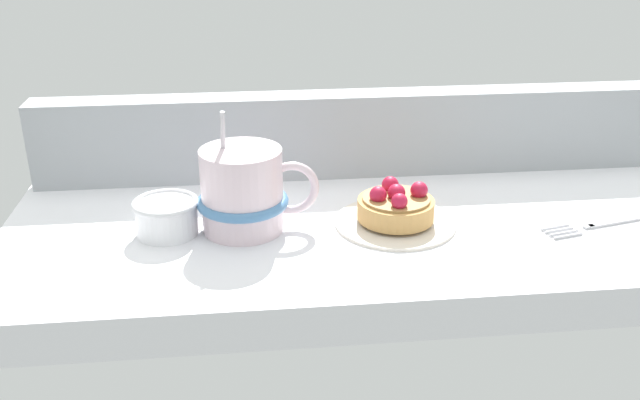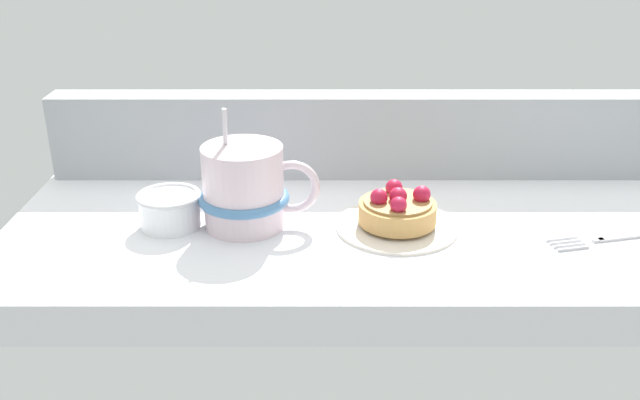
{
  "view_description": "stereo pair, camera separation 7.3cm",
  "coord_description": "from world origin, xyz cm",
  "px_view_note": "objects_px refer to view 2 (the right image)",
  "views": [
    {
      "loc": [
        -13.49,
        -67.84,
        32.46
      ],
      "look_at": [
        -6.1,
        -0.97,
        3.1
      ],
      "focal_mm": 38.99,
      "sensor_mm": 36.0,
      "label": 1
    },
    {
      "loc": [
        -6.17,
        -68.25,
        32.46
      ],
      "look_at": [
        -6.1,
        -0.97,
        3.1
      ],
      "focal_mm": 38.99,
      "sensor_mm": 36.0,
      "label": 2
    }
  ],
  "objects_px": {
    "raspberry_tart": "(397,209)",
    "sugar_bowl": "(169,209)",
    "coffee_mug": "(245,188)",
    "dessert_fork": "(626,236)",
    "dessert_plate": "(396,225)"
  },
  "relations": [
    {
      "from": "raspberry_tart",
      "to": "sugar_bowl",
      "type": "distance_m",
      "value": 0.24
    },
    {
      "from": "coffee_mug",
      "to": "dessert_fork",
      "type": "distance_m",
      "value": 0.4
    },
    {
      "from": "raspberry_tart",
      "to": "sugar_bowl",
      "type": "bearing_deg",
      "value": 178.91
    },
    {
      "from": "dessert_plate",
      "to": "dessert_fork",
      "type": "relative_size",
      "value": 0.75
    },
    {
      "from": "raspberry_tart",
      "to": "sugar_bowl",
      "type": "xyz_separation_m",
      "value": [
        -0.24,
        0.0,
        -0.0
      ]
    },
    {
      "from": "coffee_mug",
      "to": "dessert_fork",
      "type": "bearing_deg",
      "value": -4.59
    },
    {
      "from": "dessert_fork",
      "to": "sugar_bowl",
      "type": "bearing_deg",
      "value": 176.42
    },
    {
      "from": "coffee_mug",
      "to": "sugar_bowl",
      "type": "relative_size",
      "value": 1.89
    },
    {
      "from": "sugar_bowl",
      "to": "dessert_plate",
      "type": "bearing_deg",
      "value": -1.13
    },
    {
      "from": "coffee_mug",
      "to": "sugar_bowl",
      "type": "distance_m",
      "value": 0.08
    },
    {
      "from": "coffee_mug",
      "to": "sugar_bowl",
      "type": "height_order",
      "value": "coffee_mug"
    },
    {
      "from": "raspberry_tart",
      "to": "dessert_fork",
      "type": "height_order",
      "value": "raspberry_tart"
    },
    {
      "from": "coffee_mug",
      "to": "dessert_fork",
      "type": "xyz_separation_m",
      "value": [
        0.4,
        -0.03,
        -0.04
      ]
    },
    {
      "from": "dessert_fork",
      "to": "sugar_bowl",
      "type": "relative_size",
      "value": 2.53
    },
    {
      "from": "dessert_plate",
      "to": "coffee_mug",
      "type": "distance_m",
      "value": 0.17
    }
  ]
}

